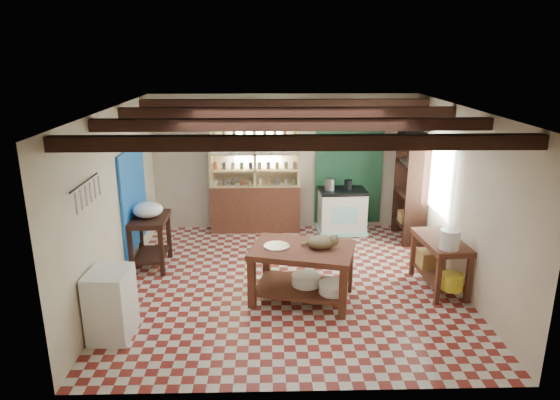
{
  "coord_description": "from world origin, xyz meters",
  "views": [
    {
      "loc": [
        -0.32,
        -6.84,
        3.37
      ],
      "look_at": [
        -0.13,
        0.3,
        1.22
      ],
      "focal_mm": 32.0,
      "sensor_mm": 36.0,
      "label": 1
    }
  ],
  "objects_px": {
    "work_table": "(302,274)",
    "cat": "(321,242)",
    "right_counter": "(439,264)",
    "stove": "(342,211)",
    "white_cabinet": "(111,304)",
    "prep_table": "(151,242)"
  },
  "relations": [
    {
      "from": "prep_table",
      "to": "stove",
      "type": "bearing_deg",
      "value": 22.65
    },
    {
      "from": "right_counter",
      "to": "prep_table",
      "type": "bearing_deg",
      "value": 164.21
    },
    {
      "from": "stove",
      "to": "white_cabinet",
      "type": "xyz_separation_m",
      "value": [
        -3.32,
        -3.55,
        0.0
      ]
    },
    {
      "from": "work_table",
      "to": "prep_table",
      "type": "distance_m",
      "value": 2.63
    },
    {
      "from": "work_table",
      "to": "right_counter",
      "type": "xyz_separation_m",
      "value": [
        2.02,
        0.3,
        -0.01
      ]
    },
    {
      "from": "stove",
      "to": "white_cabinet",
      "type": "bearing_deg",
      "value": -136.02
    },
    {
      "from": "prep_table",
      "to": "cat",
      "type": "bearing_deg",
      "value": -26.19
    },
    {
      "from": "prep_table",
      "to": "cat",
      "type": "height_order",
      "value": "cat"
    },
    {
      "from": "white_cabinet",
      "to": "cat",
      "type": "relative_size",
      "value": 2.21
    },
    {
      "from": "cat",
      "to": "work_table",
      "type": "bearing_deg",
      "value": -178.69
    },
    {
      "from": "work_table",
      "to": "prep_table",
      "type": "bearing_deg",
      "value": 168.63
    },
    {
      "from": "work_table",
      "to": "cat",
      "type": "relative_size",
      "value": 3.51
    },
    {
      "from": "prep_table",
      "to": "white_cabinet",
      "type": "height_order",
      "value": "white_cabinet"
    },
    {
      "from": "work_table",
      "to": "white_cabinet",
      "type": "xyz_separation_m",
      "value": [
        -2.38,
        -0.88,
        0.04
      ]
    },
    {
      "from": "stove",
      "to": "work_table",
      "type": "bearing_deg",
      "value": -112.39
    },
    {
      "from": "work_table",
      "to": "cat",
      "type": "distance_m",
      "value": 0.54
    },
    {
      "from": "work_table",
      "to": "stove",
      "type": "relative_size",
      "value": 1.56
    },
    {
      "from": "white_cabinet",
      "to": "prep_table",
      "type": "bearing_deg",
      "value": 92.38
    },
    {
      "from": "prep_table",
      "to": "right_counter",
      "type": "xyz_separation_m",
      "value": [
        4.38,
        -0.87,
        -0.04
      ]
    },
    {
      "from": "work_table",
      "to": "prep_table",
      "type": "relative_size",
      "value": 1.62
    },
    {
      "from": "cat",
      "to": "white_cabinet",
      "type": "bearing_deg",
      "value": -156.73
    },
    {
      "from": "stove",
      "to": "white_cabinet",
      "type": "distance_m",
      "value": 4.86
    }
  ]
}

